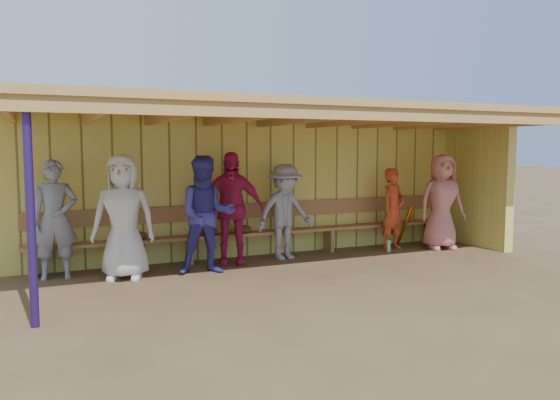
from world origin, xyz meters
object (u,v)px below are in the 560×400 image
object	(u,v)px
player_b	(123,217)
player_d	(230,208)
bench	(262,226)
player_g	(393,209)
player_e	(285,212)
player_c	(207,215)
player_h	(442,202)
player_a	(55,219)

from	to	relation	value
player_b	player_d	size ratio (longest dim) A/B	0.99
player_d	bench	world-z (taller)	player_d
player_b	bench	distance (m)	2.56
bench	player_b	bearing A→B (deg)	-163.24
player_g	bench	size ratio (longest dim) A/B	0.20
player_d	player_b	bearing A→B (deg)	-148.91
player_e	player_c	bearing A→B (deg)	-167.69
player_b	player_d	distance (m)	1.77
player_b	player_c	distance (m)	1.19
player_c	player_g	world-z (taller)	player_c
player_c	player_h	world-z (taller)	player_h
player_c	player_e	xyz separation A→B (m)	(1.52, 0.52, -0.08)
player_b	player_g	world-z (taller)	player_b
player_b	player_g	distance (m)	4.91
player_h	bench	distance (m)	3.41
player_a	player_c	size ratio (longest dim) A/B	0.97
player_a	player_c	xyz separation A→B (m)	(2.07, -0.55, 0.02)
player_d	player_g	size ratio (longest dim) A/B	1.21
player_a	bench	bearing A→B (deg)	9.10
player_d	player_g	distance (m)	3.16
player_a	player_g	bearing A→B (deg)	3.19
player_e	player_a	bearing A→B (deg)	172.86
player_e	player_d	bearing A→B (deg)	173.98
player_b	player_h	size ratio (longest dim) A/B	1.02
player_g	player_h	xyz separation A→B (m)	(0.85, -0.34, 0.13)
player_c	player_b	bearing A→B (deg)	-176.66
player_a	player_b	xyz separation A→B (m)	(0.89, -0.42, 0.04)
player_b	player_e	distance (m)	2.73
player_h	bench	bearing A→B (deg)	-179.22
player_c	player_e	distance (m)	1.61
player_h	player_a	bearing A→B (deg)	-170.64
player_c	player_d	bearing A→B (deg)	52.53
player_c	player_g	distance (m)	3.74
player_b	bench	xyz separation A→B (m)	(2.42, 0.73, -0.37)
player_c	player_d	world-z (taller)	player_d
player_g	player_b	bearing A→B (deg)	166.17
player_b	player_d	world-z (taller)	player_d
player_b	bench	world-z (taller)	player_b
player_d	player_a	bearing A→B (deg)	-162.25
player_e	bench	world-z (taller)	player_e
player_a	player_h	bearing A→B (deg)	0.36
player_b	player_c	bearing A→B (deg)	12.96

